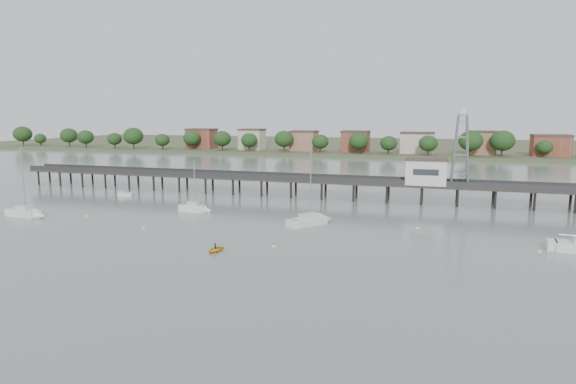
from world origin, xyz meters
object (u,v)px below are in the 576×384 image
(lattice_tower, at_px, (461,151))
(white_tender, at_px, (125,194))
(sailboat_a, at_px, (30,214))
(yellow_dinghy, at_px, (215,251))
(pier, at_px, (308,181))
(sailboat_c, at_px, (315,220))
(sailboat_b, at_px, (198,209))

(lattice_tower, xyz_separation_m, white_tender, (-71.60, -10.66, -10.71))
(sailboat_a, relative_size, yellow_dinghy, 4.37)
(sailboat_a, bearing_deg, pier, 43.99)
(sailboat_c, height_order, yellow_dinghy, sailboat_c)
(sailboat_c, xyz_separation_m, white_tender, (-47.97, 14.74, -0.24))
(pier, bearing_deg, lattice_tower, 0.00)
(lattice_tower, relative_size, yellow_dinghy, 5.12)
(sailboat_b, height_order, yellow_dinghy, sailboat_b)
(pier, bearing_deg, yellow_dinghy, -91.05)
(pier, xyz_separation_m, white_tender, (-40.10, -10.66, -3.40))
(pier, xyz_separation_m, yellow_dinghy, (-0.83, -45.38, -3.79))
(sailboat_a, distance_m, white_tender, 24.70)
(sailboat_b, height_order, white_tender, sailboat_b)
(sailboat_a, relative_size, sailboat_b, 1.29)
(sailboat_a, bearing_deg, sailboat_b, 30.31)
(sailboat_b, xyz_separation_m, white_tender, (-24.39, 11.55, -0.26))
(sailboat_b, relative_size, yellow_dinghy, 3.39)
(white_tender, bearing_deg, yellow_dinghy, -54.85)
(lattice_tower, height_order, sailboat_a, lattice_tower)
(sailboat_a, xyz_separation_m, sailboat_b, (26.63, 13.05, 0.02))
(white_tender, xyz_separation_m, yellow_dinghy, (39.27, -34.71, -0.39))
(lattice_tower, distance_m, white_tender, 73.18)
(pier, xyz_separation_m, sailboat_b, (-15.71, -22.21, -3.14))
(pier, relative_size, sailboat_c, 10.90)
(white_tender, distance_m, yellow_dinghy, 52.42)
(lattice_tower, xyz_separation_m, sailboat_b, (-47.21, -22.21, -10.44))
(sailboat_c, bearing_deg, white_tender, 109.70)
(pier, xyz_separation_m, sailboat_c, (7.86, -25.41, -3.16))
(sailboat_a, xyz_separation_m, yellow_dinghy, (41.52, -10.12, -0.64))
(pier, relative_size, sailboat_a, 11.32)
(sailboat_a, height_order, sailboat_c, sailboat_c)
(sailboat_c, bearing_deg, sailboat_b, 119.06)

